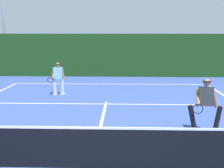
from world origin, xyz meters
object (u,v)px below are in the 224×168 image
object	(u,v)px
player_far	(58,77)
light_pole	(3,10)
tennis_ball	(186,149)
player_near	(206,103)

from	to	relation	value
player_far	light_pole	bearing A→B (deg)	-58.42
tennis_ball	light_pole	bearing A→B (deg)	125.74
light_pole	player_near	bearing A→B (deg)	-48.78
player_near	light_pole	distance (m)	16.54
player_near	tennis_ball	distance (m)	1.90
player_near	player_far	size ratio (longest dim) A/B	1.06
tennis_ball	player_near	bearing A→B (deg)	59.98
player_far	player_near	bearing A→B (deg)	131.74
tennis_ball	player_far	bearing A→B (deg)	124.96
player_near	light_pole	world-z (taller)	light_pole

